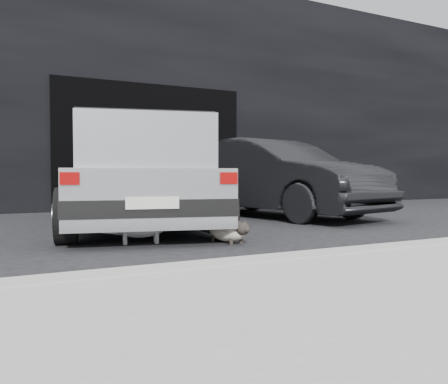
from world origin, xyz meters
name	(u,v)px	position (x,y,z in m)	size (l,w,h in m)	color
ground	(178,232)	(0.00, 0.00, 0.00)	(80.00, 80.00, 0.00)	black
building_facade	(125,102)	(1.00, 6.00, 2.50)	(34.00, 4.00, 5.00)	black
garage_opening	(151,147)	(1.00, 3.99, 1.30)	(4.00, 0.10, 2.60)	black
curb	(398,252)	(1.00, -2.60, 0.06)	(18.00, 0.25, 0.12)	gray
silver_hatchback	(140,170)	(-0.30, 0.60, 0.78)	(2.60, 4.16, 1.42)	#B2B5B7
second_car	(274,178)	(2.31, 1.34, 0.67)	(1.41, 4.04, 1.33)	black
cat_siamese	(230,231)	(0.15, -1.12, 0.12)	(0.35, 0.76, 0.27)	beige
cat_white	(144,225)	(-0.66, -0.71, 0.19)	(0.81, 0.40, 0.38)	silver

